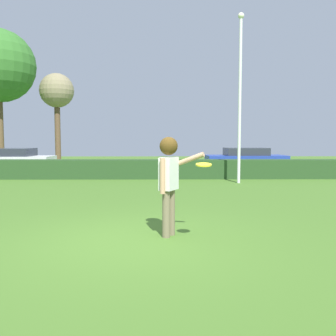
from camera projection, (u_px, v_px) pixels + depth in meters
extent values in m
plane|color=#467026|center=(135.00, 241.00, 6.41)|extent=(60.00, 60.00, 0.00)
cylinder|color=#796C50|center=(171.00, 212.00, 6.78)|extent=(0.14, 0.14, 0.84)
cylinder|color=#796C50|center=(166.00, 214.00, 6.61)|extent=(0.14, 0.14, 0.84)
cube|color=silver|center=(169.00, 174.00, 6.64)|extent=(0.37, 0.44, 0.58)
cylinder|color=tan|center=(188.00, 160.00, 6.70)|extent=(0.59, 0.36, 0.30)
cylinder|color=tan|center=(163.00, 176.00, 6.43)|extent=(0.09, 0.09, 0.62)
sphere|color=tan|center=(169.00, 148.00, 6.60)|extent=(0.22, 0.22, 0.22)
sphere|color=#493512|center=(169.00, 146.00, 6.60)|extent=(0.32, 0.32, 0.32)
cylinder|color=yellow|center=(204.00, 165.00, 5.91)|extent=(0.25, 0.25, 0.06)
cylinder|color=silver|center=(240.00, 102.00, 14.46)|extent=(0.12, 0.12, 6.31)
sphere|color=#F2EFCC|center=(241.00, 16.00, 14.20)|extent=(0.24, 0.24, 0.24)
cube|color=#284721|center=(152.00, 169.00, 16.36)|extent=(21.02, 0.90, 0.82)
cube|color=white|center=(11.00, 161.00, 19.07)|extent=(4.24, 1.79, 0.55)
cube|color=#2D333D|center=(11.00, 152.00, 19.03)|extent=(2.23, 1.61, 0.40)
cylinder|color=black|center=(45.00, 166.00, 19.92)|extent=(0.60, 0.11, 0.60)
cylinder|color=black|center=(34.00, 168.00, 18.23)|extent=(0.60, 0.11, 0.60)
cube|color=#263FA5|center=(246.00, 160.00, 19.98)|extent=(4.26, 1.85, 0.55)
cube|color=#2D333D|center=(246.00, 152.00, 19.94)|extent=(2.26, 1.64, 0.40)
cylinder|color=black|center=(268.00, 164.00, 20.92)|extent=(0.60, 0.12, 0.60)
cylinder|color=black|center=(278.00, 167.00, 19.23)|extent=(0.60, 0.12, 0.60)
cylinder|color=black|center=(216.00, 164.00, 20.78)|extent=(0.60, 0.12, 0.60)
cylinder|color=black|center=(222.00, 167.00, 19.09)|extent=(0.60, 0.12, 0.60)
cylinder|color=brown|center=(58.00, 136.00, 24.83)|extent=(0.37, 0.37, 3.78)
sphere|color=#887C5A|center=(57.00, 90.00, 24.59)|extent=(2.24, 2.24, 2.24)
cylinder|color=brown|center=(1.00, 128.00, 22.88)|extent=(0.33, 0.33, 4.82)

